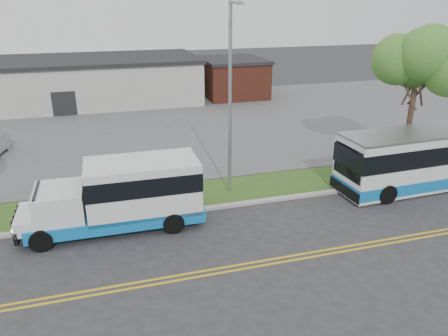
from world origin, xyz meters
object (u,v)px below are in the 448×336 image
object	(u,v)px
streetlight_near	(231,95)
tree_east	(418,65)
shuttle_bus	(125,193)
transit_bus	(437,157)

from	to	relation	value
streetlight_near	tree_east	bearing A→B (deg)	1.42
streetlight_near	shuttle_bus	bearing A→B (deg)	-158.84
streetlight_near	shuttle_bus	xyz separation A→B (m)	(-5.52, -2.14, -3.60)
transit_bus	streetlight_near	bearing A→B (deg)	167.13
tree_east	transit_bus	world-z (taller)	tree_east
tree_east	shuttle_bus	size ratio (longest dim) A/B	1.04
tree_east	transit_bus	distance (m)	5.18
tree_east	streetlight_near	xyz separation A→B (m)	(-11.00, -0.27, -0.97)
shuttle_bus	transit_bus	xyz separation A→B (m)	(16.67, 0.01, -0.02)
shuttle_bus	transit_bus	distance (m)	16.67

